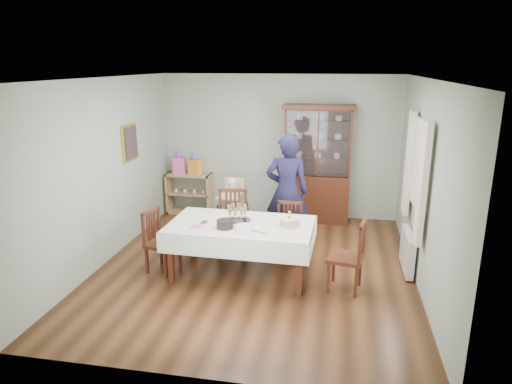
% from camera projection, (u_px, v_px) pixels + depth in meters
% --- Properties ---
extents(floor, '(5.00, 5.00, 0.00)m').
position_uv_depth(floor, '(255.00, 267.00, 6.70)').
color(floor, '#593319').
rests_on(floor, ground).
extents(room_shell, '(5.00, 5.00, 5.00)m').
position_uv_depth(room_shell, '(262.00, 146.00, 6.73)').
color(room_shell, '#9EAA99').
rests_on(room_shell, floor).
extents(dining_table, '(2.03, 1.20, 0.76)m').
position_uv_depth(dining_table, '(241.00, 249.00, 6.38)').
color(dining_table, '#491D12').
rests_on(dining_table, floor).
extents(china_cabinet, '(1.30, 0.48, 2.18)m').
position_uv_depth(china_cabinet, '(317.00, 163.00, 8.40)').
color(china_cabinet, '#491D12').
rests_on(china_cabinet, floor).
extents(sideboard, '(0.90, 0.38, 0.80)m').
position_uv_depth(sideboard, '(190.00, 193.00, 9.05)').
color(sideboard, tan).
rests_on(sideboard, floor).
extents(picture_frame, '(0.04, 0.48, 0.58)m').
position_uv_depth(picture_frame, '(130.00, 142.00, 7.39)').
color(picture_frame, gold).
rests_on(picture_frame, room_shell).
extents(window, '(0.04, 1.02, 1.22)m').
position_uv_depth(window, '(420.00, 166.00, 6.17)').
color(window, white).
rests_on(window, room_shell).
extents(curtain_left, '(0.07, 0.30, 1.55)m').
position_uv_depth(curtain_left, '(423.00, 184.00, 5.63)').
color(curtain_left, silver).
rests_on(curtain_left, room_shell).
extents(curtain_right, '(0.07, 0.30, 1.55)m').
position_uv_depth(curtain_right, '(409.00, 163.00, 6.80)').
color(curtain_right, silver).
rests_on(curtain_right, room_shell).
extents(radiator, '(0.10, 0.80, 0.55)m').
position_uv_depth(radiator, '(407.00, 251.00, 6.53)').
color(radiator, white).
rests_on(radiator, floor).
extents(chair_far_left, '(0.52, 0.52, 1.03)m').
position_uv_depth(chair_far_left, '(232.00, 237.00, 7.01)').
color(chair_far_left, '#491D12').
rests_on(chair_far_left, floor).
extents(chair_far_right, '(0.42, 0.42, 0.88)m').
position_uv_depth(chair_far_right, '(287.00, 244.00, 6.88)').
color(chair_far_right, '#491D12').
rests_on(chair_far_right, floor).
extents(chair_end_left, '(0.50, 0.50, 0.90)m').
position_uv_depth(chair_end_left, '(162.00, 253.00, 6.52)').
color(chair_end_left, '#491D12').
rests_on(chair_end_left, floor).
extents(chair_end_right, '(0.50, 0.50, 0.97)m').
position_uv_depth(chair_end_right, '(346.00, 269.00, 5.98)').
color(chair_end_right, '#491D12').
rests_on(chair_end_right, floor).
extents(woman, '(0.71, 0.50, 1.85)m').
position_uv_depth(woman, '(287.00, 191.00, 7.25)').
color(woman, black).
rests_on(woman, floor).
extents(high_chair, '(0.52, 0.52, 1.05)m').
position_uv_depth(high_chair, '(233.00, 214.00, 7.76)').
color(high_chair, black).
rests_on(high_chair, floor).
extents(champagne_tray, '(0.38, 0.38, 0.23)m').
position_uv_depth(champagne_tray, '(237.00, 216.00, 6.36)').
color(champagne_tray, silver).
rests_on(champagne_tray, dining_table).
extents(birthday_cake, '(0.31, 0.31, 0.21)m').
position_uv_depth(birthday_cake, '(289.00, 222.00, 6.17)').
color(birthday_cake, white).
rests_on(birthday_cake, dining_table).
extents(plate_stack_dark, '(0.28, 0.28, 0.11)m').
position_uv_depth(plate_stack_dark, '(225.00, 224.00, 6.11)').
color(plate_stack_dark, black).
rests_on(plate_stack_dark, dining_table).
extents(plate_stack_white, '(0.26, 0.26, 0.09)m').
position_uv_depth(plate_stack_white, '(243.00, 228.00, 5.99)').
color(plate_stack_white, white).
rests_on(plate_stack_white, dining_table).
extents(napkin_stack, '(0.15, 0.15, 0.02)m').
position_uv_depth(napkin_stack, '(197.00, 226.00, 6.15)').
color(napkin_stack, '#DD51A6').
rests_on(napkin_stack, dining_table).
extents(cutlery, '(0.10, 0.14, 0.01)m').
position_uv_depth(cutlery, '(202.00, 222.00, 6.33)').
color(cutlery, silver).
rests_on(cutlery, dining_table).
extents(cake_knife, '(0.24, 0.13, 0.01)m').
position_uv_depth(cake_knife, '(259.00, 232.00, 5.96)').
color(cake_knife, silver).
rests_on(cake_knife, dining_table).
extents(gift_bag_pink, '(0.25, 0.18, 0.44)m').
position_uv_depth(gift_bag_pink, '(179.00, 164.00, 8.90)').
color(gift_bag_pink, '#DD51A6').
rests_on(gift_bag_pink, sideboard).
extents(gift_bag_orange, '(0.26, 0.22, 0.41)m').
position_uv_depth(gift_bag_orange, '(195.00, 165.00, 8.85)').
color(gift_bag_orange, orange).
rests_on(gift_bag_orange, sideboard).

